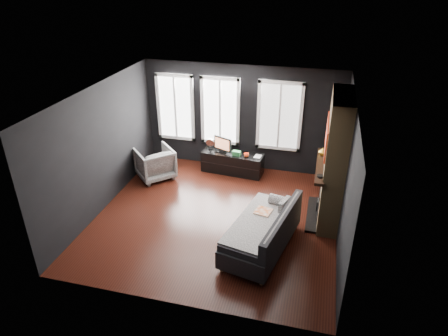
% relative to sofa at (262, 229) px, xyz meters
% --- Properties ---
extents(floor, '(5.00, 5.00, 0.00)m').
position_rel_sofa_xyz_m(floor, '(-1.10, 0.77, -0.44)').
color(floor, black).
rests_on(floor, ground).
extents(ceiling, '(5.00, 5.00, 0.00)m').
position_rel_sofa_xyz_m(ceiling, '(-1.10, 0.77, 2.26)').
color(ceiling, white).
rests_on(ceiling, ground).
extents(wall_back, '(5.00, 0.02, 2.70)m').
position_rel_sofa_xyz_m(wall_back, '(-1.10, 3.27, 0.91)').
color(wall_back, black).
rests_on(wall_back, ground).
extents(wall_left, '(0.02, 5.00, 2.70)m').
position_rel_sofa_xyz_m(wall_left, '(-3.60, 0.77, 0.91)').
color(wall_left, black).
rests_on(wall_left, ground).
extents(wall_right, '(0.02, 5.00, 2.70)m').
position_rel_sofa_xyz_m(wall_right, '(1.40, 0.77, 0.91)').
color(wall_right, black).
rests_on(wall_right, ground).
extents(windows, '(4.00, 0.16, 1.76)m').
position_rel_sofa_xyz_m(windows, '(-1.55, 3.23, 1.94)').
color(windows, white).
rests_on(windows, wall_back).
extents(fireplace, '(0.70, 1.62, 2.70)m').
position_rel_sofa_xyz_m(fireplace, '(1.20, 1.37, 0.91)').
color(fireplace, '#93724C').
rests_on(fireplace, floor).
extents(sofa, '(1.42, 2.19, 0.87)m').
position_rel_sofa_xyz_m(sofa, '(0.00, 0.00, 0.00)').
color(sofa, black).
rests_on(sofa, floor).
extents(stripe_pillow, '(0.21, 0.38, 0.37)m').
position_rel_sofa_xyz_m(stripe_pillow, '(0.34, 0.51, 0.19)').
color(stripe_pillow, gray).
rests_on(stripe_pillow, sofa).
extents(armchair, '(1.15, 1.15, 0.86)m').
position_rel_sofa_xyz_m(armchair, '(-3.05, 2.12, -0.00)').
color(armchair, silver).
rests_on(armchair, floor).
extents(media_console, '(1.61, 0.64, 0.54)m').
position_rel_sofa_xyz_m(media_console, '(-1.23, 2.87, -0.17)').
color(media_console, black).
rests_on(media_console, floor).
extents(monitor, '(0.52, 0.31, 0.46)m').
position_rel_sofa_xyz_m(monitor, '(-1.49, 2.87, 0.34)').
color(monitor, black).
rests_on(monitor, media_console).
extents(desk_fan, '(0.21, 0.21, 0.30)m').
position_rel_sofa_xyz_m(desk_fan, '(-1.85, 2.96, 0.25)').
color(desk_fan, '#9B9B9B').
rests_on(desk_fan, media_console).
extents(mug, '(0.16, 0.14, 0.13)m').
position_rel_sofa_xyz_m(mug, '(-0.85, 2.74, 0.17)').
color(mug, '#FA5624').
rests_on(mug, media_console).
extents(book, '(0.16, 0.04, 0.22)m').
position_rel_sofa_xyz_m(book, '(-0.66, 2.83, 0.21)').
color(book, '#B1A68E').
rests_on(book, media_console).
extents(storage_box, '(0.22, 0.16, 0.11)m').
position_rel_sofa_xyz_m(storage_box, '(-1.11, 2.78, 0.16)').
color(storage_box, '#2A723A').
rests_on(storage_box, media_console).
extents(mantel_vase, '(0.19, 0.19, 0.17)m').
position_rel_sofa_xyz_m(mantel_vase, '(0.95, 1.82, 0.88)').
color(mantel_vase, '#EEBA48').
rests_on(mantel_vase, fireplace).
extents(mantel_clock, '(0.14, 0.14, 0.04)m').
position_rel_sofa_xyz_m(mantel_clock, '(0.95, 0.82, 0.82)').
color(mantel_clock, black).
rests_on(mantel_clock, fireplace).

